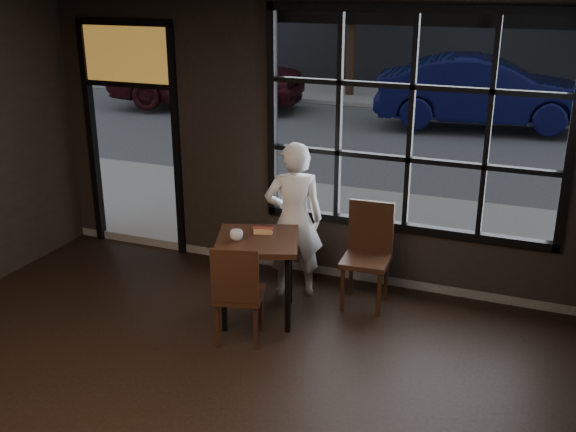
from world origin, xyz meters
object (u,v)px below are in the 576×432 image
at_px(chair_near, 239,291).
at_px(navy_car, 484,91).
at_px(cafe_table, 258,278).
at_px(man, 294,220).

xyz_separation_m(chair_near, navy_car, (1.00, 9.95, 0.36)).
xyz_separation_m(cafe_table, chair_near, (0.03, -0.47, 0.07)).
relative_size(cafe_table, chair_near, 0.85).
distance_m(cafe_table, chair_near, 0.47).
bearing_deg(chair_near, man, -111.37).
distance_m(cafe_table, navy_car, 9.54).
height_order(cafe_table, navy_car, navy_car).
height_order(cafe_table, chair_near, chair_near).
distance_m(chair_near, man, 1.13).
distance_m(cafe_table, man, 0.75).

